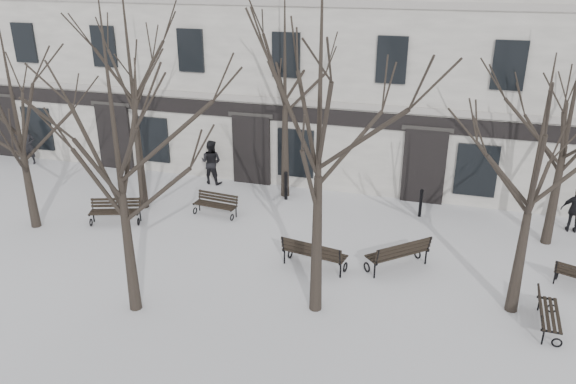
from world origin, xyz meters
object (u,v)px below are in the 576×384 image
at_px(tree_0, 13,100).
at_px(bench_1, 314,253).
at_px(tree_3, 537,161).
at_px(tree_2, 320,101).
at_px(tree_1, 114,128).
at_px(bench_0, 115,210).
at_px(bench_4, 399,253).
at_px(bench_3, 216,204).
at_px(bench_5, 547,313).

bearing_deg(tree_0, bench_1, -0.21).
bearing_deg(tree_3, tree_0, 177.73).
bearing_deg(tree_2, tree_1, -163.54).
relative_size(bench_0, bench_4, 0.96).
bearing_deg(bench_3, bench_4, -10.76).
distance_m(tree_0, tree_1, 7.01).
distance_m(bench_1, bench_5, 6.52).
bearing_deg(bench_3, bench_0, -146.65).
xyz_separation_m(tree_1, tree_3, (9.73, 2.85, -0.77)).
relative_size(tree_0, bench_5, 4.42).
xyz_separation_m(bench_1, bench_3, (-4.42, 2.76, -0.09)).
bearing_deg(bench_5, bench_0, 83.05).
height_order(tree_3, bench_0, tree_3).
distance_m(tree_1, bench_5, 11.68).
xyz_separation_m(tree_1, tree_2, (4.67, 1.38, 0.67)).
xyz_separation_m(tree_2, bench_1, (-0.58, 2.06, -5.17)).
relative_size(tree_0, bench_1, 3.55).
xyz_separation_m(tree_3, bench_4, (-3.17, 1.31, -3.71)).
xyz_separation_m(tree_3, bench_5, (0.77, -0.59, -3.81)).
relative_size(tree_1, bench_0, 4.35).
height_order(tree_1, tree_3, tree_1).
distance_m(tree_1, bench_4, 8.97).
height_order(tree_3, bench_5, tree_3).
distance_m(bench_4, bench_5, 4.38).
bearing_deg(tree_0, bench_3, 25.42).
relative_size(tree_3, bench_3, 4.05).
xyz_separation_m(tree_1, bench_1, (4.09, 3.44, -4.49)).
distance_m(tree_0, bench_1, 10.92).
distance_m(tree_0, bench_5, 17.12).
xyz_separation_m(tree_2, bench_0, (-8.17, 3.17, -5.22)).
distance_m(bench_0, bench_3, 3.57).
height_order(tree_3, bench_4, tree_3).
bearing_deg(bench_0, tree_3, -26.32).
relative_size(tree_1, bench_3, 4.79).
height_order(tree_1, bench_3, tree_1).
height_order(tree_2, bench_3, tree_2).
distance_m(tree_2, bench_5, 7.90).
relative_size(bench_3, bench_4, 0.87).
bearing_deg(bench_4, bench_3, -59.42).
bearing_deg(bench_3, tree_3, -12.69).
bearing_deg(tree_3, bench_0, 172.68).
bearing_deg(bench_1, bench_4, -153.51).
relative_size(bench_3, bench_5, 1.02).
bearing_deg(bench_0, bench_3, 8.61).
bearing_deg(bench_4, tree_0, -39.82).
relative_size(tree_3, bench_4, 3.54).
distance_m(tree_1, tree_2, 4.91).
xyz_separation_m(tree_0, bench_4, (12.63, 0.69, -4.00)).
bearing_deg(tree_1, tree_0, 150.23).
height_order(tree_2, bench_1, tree_2).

